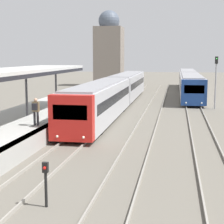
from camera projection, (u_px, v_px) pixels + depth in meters
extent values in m
cube|color=beige|center=(26.00, 69.00, 25.91)|extent=(4.00, 16.31, 0.20)
cube|color=black|center=(53.00, 73.00, 25.61)|extent=(0.08, 16.31, 0.24)
cylinder|color=#47474C|center=(26.00, 93.00, 26.15)|extent=(0.16, 0.16, 3.14)
cylinder|color=#47474C|center=(56.00, 86.00, 32.51)|extent=(0.16, 0.16, 3.14)
cylinder|color=#2D2D33|center=(35.00, 118.00, 22.56)|extent=(0.14, 0.14, 0.85)
cylinder|color=#2D2D33|center=(38.00, 119.00, 22.53)|extent=(0.14, 0.14, 0.85)
cube|color=olive|center=(36.00, 107.00, 22.44)|extent=(0.40, 0.22, 0.60)
sphere|color=tan|center=(36.00, 100.00, 22.38)|extent=(0.22, 0.22, 0.22)
cube|color=#232328|center=(35.00, 107.00, 22.24)|extent=(0.30, 0.18, 0.40)
cube|color=red|center=(72.00, 118.00, 21.73)|extent=(2.61, 0.70, 2.70)
cube|color=black|center=(70.00, 112.00, 21.35)|extent=(2.04, 0.04, 0.86)
sphere|color=#EFEACC|center=(57.00, 136.00, 21.69)|extent=(0.16, 0.16, 0.16)
sphere|color=#EFEACC|center=(83.00, 137.00, 21.42)|extent=(0.16, 0.16, 0.16)
cube|color=#B7B7BC|center=(101.00, 101.00, 30.07)|extent=(2.61, 16.41, 2.70)
cube|color=gray|center=(101.00, 83.00, 29.86)|extent=(2.30, 16.08, 0.12)
cube|color=black|center=(101.00, 97.00, 30.03)|extent=(2.63, 15.09, 0.70)
cylinder|color=black|center=(69.00, 128.00, 25.25)|extent=(0.12, 0.70, 0.70)
cylinder|color=black|center=(101.00, 130.00, 24.87)|extent=(0.12, 0.70, 0.70)
cylinder|color=black|center=(101.00, 107.00, 35.64)|extent=(0.12, 0.70, 0.70)
cylinder|color=black|center=(124.00, 108.00, 35.27)|extent=(0.12, 0.70, 0.70)
cube|color=#B7B7BC|center=(128.00, 85.00, 46.40)|extent=(2.61, 16.41, 2.70)
cube|color=gray|center=(128.00, 74.00, 46.20)|extent=(2.30, 16.08, 0.12)
cube|color=black|center=(128.00, 83.00, 46.36)|extent=(2.63, 15.09, 0.70)
cylinder|color=black|center=(112.00, 100.00, 41.58)|extent=(0.12, 0.70, 0.70)
cylinder|color=black|center=(131.00, 101.00, 41.21)|extent=(0.12, 0.70, 0.70)
cylinder|color=black|center=(125.00, 91.00, 51.97)|extent=(0.12, 0.70, 0.70)
cylinder|color=black|center=(141.00, 92.00, 51.60)|extent=(0.12, 0.70, 0.70)
cube|color=navy|center=(194.00, 93.00, 37.52)|extent=(2.55, 0.70, 2.61)
cube|color=black|center=(194.00, 89.00, 37.15)|extent=(1.99, 0.04, 0.83)
sphere|color=#EFEACC|center=(186.00, 103.00, 37.47)|extent=(0.16, 0.16, 0.16)
sphere|color=#EFEACC|center=(202.00, 103.00, 37.21)|extent=(0.16, 0.16, 0.16)
cube|color=silver|center=(191.00, 86.00, 45.36)|extent=(2.55, 15.38, 2.61)
cube|color=gray|center=(191.00, 75.00, 45.16)|extent=(2.24, 15.07, 0.12)
cube|color=black|center=(191.00, 84.00, 45.32)|extent=(2.57, 14.15, 0.68)
cylinder|color=black|center=(182.00, 101.00, 40.85)|extent=(0.12, 0.70, 0.70)
cylinder|color=black|center=(203.00, 101.00, 40.49)|extent=(0.12, 0.70, 0.70)
cylinder|color=black|center=(181.00, 92.00, 50.60)|extent=(0.12, 0.70, 0.70)
cylinder|color=black|center=(198.00, 93.00, 50.23)|extent=(0.12, 0.70, 0.70)
cube|color=silver|center=(188.00, 79.00, 60.70)|extent=(2.55, 15.38, 2.61)
cube|color=gray|center=(188.00, 70.00, 60.50)|extent=(2.24, 15.07, 0.12)
cube|color=black|center=(188.00, 77.00, 60.65)|extent=(2.57, 14.15, 0.68)
cylinder|color=black|center=(181.00, 89.00, 56.18)|extent=(0.12, 0.70, 0.70)
cylinder|color=black|center=(196.00, 89.00, 55.82)|extent=(0.12, 0.70, 0.70)
cylinder|color=black|center=(180.00, 84.00, 65.93)|extent=(0.12, 0.70, 0.70)
cylinder|color=black|center=(193.00, 84.00, 65.57)|extent=(0.12, 0.70, 0.70)
cylinder|color=black|center=(46.00, 190.00, 12.87)|extent=(0.10, 0.10, 1.24)
cube|color=black|center=(45.00, 167.00, 12.75)|extent=(0.20, 0.14, 0.36)
sphere|color=red|center=(44.00, 168.00, 12.66)|extent=(0.11, 0.11, 0.11)
cylinder|color=gray|center=(216.00, 83.00, 36.62)|extent=(0.14, 0.14, 5.17)
cube|color=black|center=(217.00, 60.00, 36.29)|extent=(0.28, 0.20, 0.70)
sphere|color=green|center=(217.00, 59.00, 36.15)|extent=(0.14, 0.14, 0.14)
cube|color=slate|center=(109.00, 57.00, 65.66)|extent=(4.74, 4.74, 10.26)
sphere|color=#4C5666|center=(109.00, 21.00, 64.76)|extent=(3.65, 3.65, 3.65)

